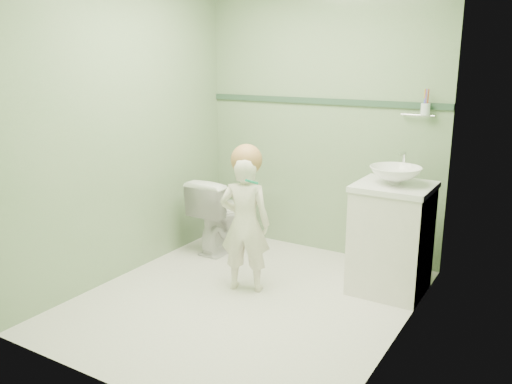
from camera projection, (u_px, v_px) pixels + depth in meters
The scene contains 12 objects.
ground at pixel (245, 300), 3.86m from camera, with size 2.50×2.50×0.00m, color white.
room_shell at pixel (245, 136), 3.56m from camera, with size 2.50×2.54×2.40m.
trim_stripe at pixel (321, 101), 4.55m from camera, with size 2.20×0.02×0.05m, color #314F3B.
vanity at pixel (391, 240), 3.92m from camera, with size 0.52×0.50×0.80m, color white.
counter at pixel (395, 187), 3.81m from camera, with size 0.54×0.52×0.04m, color white.
basin at pixel (395, 175), 3.79m from camera, with size 0.37×0.37×0.13m, color white.
faucet at pixel (403, 160), 3.93m from camera, with size 0.03×0.13×0.18m.
cup_holder at pixel (424, 109), 4.06m from camera, with size 0.26×0.07×0.21m.
toilet at pixel (223, 213), 4.80m from camera, with size 0.38×0.66×0.68m, color white.
toddler at pixel (245, 224), 3.91m from camera, with size 0.38×0.25×1.03m, color beige.
hair_cap at pixel (246, 160), 3.82m from camera, with size 0.23×0.23×0.23m, color #A57543.
teal_toothbrush at pixel (251, 181), 3.69m from camera, with size 0.10×0.14×0.08m.
Camera 1 is at (1.89, -2.99, 1.72)m, focal length 37.06 mm.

